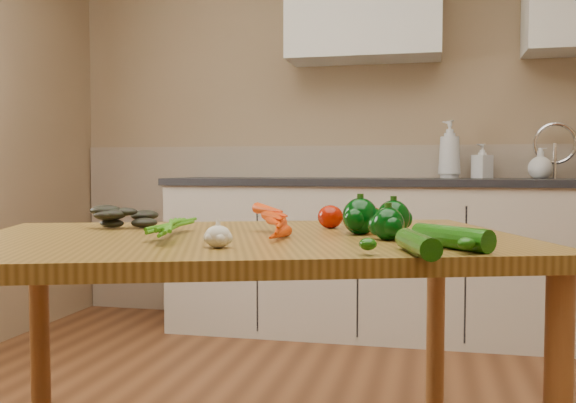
{
  "coord_description": "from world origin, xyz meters",
  "views": [
    {
      "loc": [
        0.32,
        -1.53,
        0.96
      ],
      "look_at": [
        -0.12,
        0.38,
        0.86
      ],
      "focal_mm": 40.0,
      "sensor_mm": 36.0,
      "label": 1
    }
  ],
  "objects_px": {
    "table": "(249,267)",
    "soap_bottle_c": "(540,163)",
    "carrot_bunch": "(242,223)",
    "garlic_bulb": "(218,237)",
    "pepper_c": "(388,224)",
    "pepper_b": "(393,218)",
    "tomato_c": "(374,217)",
    "tomato_a": "(330,217)",
    "zucchini_a": "(451,237)",
    "soap_bottle_b": "(482,161)",
    "soap_bottle_a": "(450,149)",
    "leafy_greens": "(122,211)",
    "zucchini_b": "(417,244)",
    "pepper_a": "(360,216)",
    "tomato_b": "(368,219)"
  },
  "relations": [
    {
      "from": "table",
      "to": "soap_bottle_c",
      "type": "relative_size",
      "value": 9.77
    },
    {
      "from": "carrot_bunch",
      "to": "garlic_bulb",
      "type": "distance_m",
      "value": 0.26
    },
    {
      "from": "pepper_c",
      "to": "pepper_b",
      "type": "bearing_deg",
      "value": 88.37
    },
    {
      "from": "garlic_bulb",
      "to": "tomato_c",
      "type": "height_order",
      "value": "tomato_c"
    },
    {
      "from": "tomato_a",
      "to": "zucchini_a",
      "type": "xyz_separation_m",
      "value": [
        0.34,
        -0.42,
        -0.01
      ]
    },
    {
      "from": "pepper_b",
      "to": "table",
      "type": "bearing_deg",
      "value": -162.33
    },
    {
      "from": "soap_bottle_b",
      "to": "pepper_c",
      "type": "xyz_separation_m",
      "value": [
        -0.38,
        -2.25,
        -0.18
      ]
    },
    {
      "from": "table",
      "to": "tomato_a",
      "type": "height_order",
      "value": "tomato_a"
    },
    {
      "from": "garlic_bulb",
      "to": "pepper_c",
      "type": "relative_size",
      "value": 0.75
    },
    {
      "from": "pepper_b",
      "to": "tomato_c",
      "type": "distance_m",
      "value": 0.21
    },
    {
      "from": "soap_bottle_a",
      "to": "pepper_b",
      "type": "xyz_separation_m",
      "value": [
        -0.19,
        -2.08,
        -0.24
      ]
    },
    {
      "from": "soap_bottle_c",
      "to": "table",
      "type": "bearing_deg",
      "value": 167.78
    },
    {
      "from": "soap_bottle_a",
      "to": "carrot_bunch",
      "type": "bearing_deg",
      "value": 38.96
    },
    {
      "from": "tomato_a",
      "to": "tomato_c",
      "type": "height_order",
      "value": "tomato_a"
    },
    {
      "from": "table",
      "to": "soap_bottle_b",
      "type": "height_order",
      "value": "soap_bottle_b"
    },
    {
      "from": "soap_bottle_b",
      "to": "leafy_greens",
      "type": "distance_m",
      "value": 2.42
    },
    {
      "from": "tomato_c",
      "to": "zucchini_a",
      "type": "relative_size",
      "value": 0.32
    },
    {
      "from": "tomato_c",
      "to": "pepper_b",
      "type": "bearing_deg",
      "value": -69.99
    },
    {
      "from": "carrot_bunch",
      "to": "zucchini_a",
      "type": "xyz_separation_m",
      "value": [
        0.54,
        -0.16,
        -0.01
      ]
    },
    {
      "from": "garlic_bulb",
      "to": "zucchini_a",
      "type": "height_order",
      "value": "same"
    },
    {
      "from": "leafy_greens",
      "to": "garlic_bulb",
      "type": "relative_size",
      "value": 3.39
    },
    {
      "from": "table",
      "to": "garlic_bulb",
      "type": "distance_m",
      "value": 0.3
    },
    {
      "from": "soap_bottle_a",
      "to": "zucchini_b",
      "type": "distance_m",
      "value": 2.5
    },
    {
      "from": "soap_bottle_b",
      "to": "tomato_a",
      "type": "distance_m",
      "value": 2.06
    },
    {
      "from": "carrot_bunch",
      "to": "pepper_a",
      "type": "bearing_deg",
      "value": 2.69
    },
    {
      "from": "tomato_b",
      "to": "leafy_greens",
      "type": "bearing_deg",
      "value": -169.36
    },
    {
      "from": "table",
      "to": "garlic_bulb",
      "type": "bearing_deg",
      "value": -107.84
    },
    {
      "from": "leafy_greens",
      "to": "garlic_bulb",
      "type": "bearing_deg",
      "value": -41.84
    },
    {
      "from": "soap_bottle_b",
      "to": "zucchini_a",
      "type": "height_order",
      "value": "soap_bottle_b"
    },
    {
      "from": "table",
      "to": "tomato_a",
      "type": "distance_m",
      "value": 0.33
    },
    {
      "from": "leafy_greens",
      "to": "soap_bottle_a",
      "type": "bearing_deg",
      "value": 63.89
    },
    {
      "from": "soap_bottle_b",
      "to": "zucchini_b",
      "type": "bearing_deg",
      "value": -49.76
    },
    {
      "from": "tomato_c",
      "to": "soap_bottle_a",
      "type": "bearing_deg",
      "value": 82.01
    },
    {
      "from": "carrot_bunch",
      "to": "tomato_b",
      "type": "distance_m",
      "value": 0.42
    },
    {
      "from": "table",
      "to": "leafy_greens",
      "type": "xyz_separation_m",
      "value": [
        -0.44,
        0.13,
        0.14
      ]
    },
    {
      "from": "table",
      "to": "zucchini_b",
      "type": "xyz_separation_m",
      "value": [
        0.45,
        -0.29,
        0.11
      ]
    },
    {
      "from": "pepper_a",
      "to": "tomato_c",
      "type": "xyz_separation_m",
      "value": [
        0.02,
        0.21,
        -0.02
      ]
    },
    {
      "from": "tomato_c",
      "to": "pepper_c",
      "type": "bearing_deg",
      "value": -78.96
    },
    {
      "from": "tomato_b",
      "to": "soap_bottle_a",
      "type": "bearing_deg",
      "value": 81.84
    },
    {
      "from": "tomato_c",
      "to": "zucchini_b",
      "type": "xyz_separation_m",
      "value": [
        0.15,
        -0.61,
        -0.01
      ]
    },
    {
      "from": "tomato_a",
      "to": "zucchini_b",
      "type": "bearing_deg",
      "value": -63.41
    },
    {
      "from": "leafy_greens",
      "to": "garlic_bulb",
      "type": "height_order",
      "value": "leafy_greens"
    },
    {
      "from": "pepper_c",
      "to": "tomato_c",
      "type": "bearing_deg",
      "value": 101.04
    },
    {
      "from": "soap_bottle_a",
      "to": "soap_bottle_c",
      "type": "height_order",
      "value": "soap_bottle_a"
    },
    {
      "from": "soap_bottle_c",
      "to": "tomato_c",
      "type": "xyz_separation_m",
      "value": [
        -0.76,
        -1.86,
        -0.18
      ]
    },
    {
      "from": "zucchini_a",
      "to": "soap_bottle_c",
      "type": "bearing_deg",
      "value": 77.02
    },
    {
      "from": "tomato_a",
      "to": "tomato_c",
      "type": "distance_m",
      "value": 0.14
    },
    {
      "from": "carrot_bunch",
      "to": "pepper_a",
      "type": "xyz_separation_m",
      "value": [
        0.3,
        0.12,
        0.01
      ]
    },
    {
      "from": "garlic_bulb",
      "to": "tomato_a",
      "type": "height_order",
      "value": "tomato_a"
    },
    {
      "from": "soap_bottle_b",
      "to": "soap_bottle_c",
      "type": "relative_size",
      "value": 1.17
    }
  ]
}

